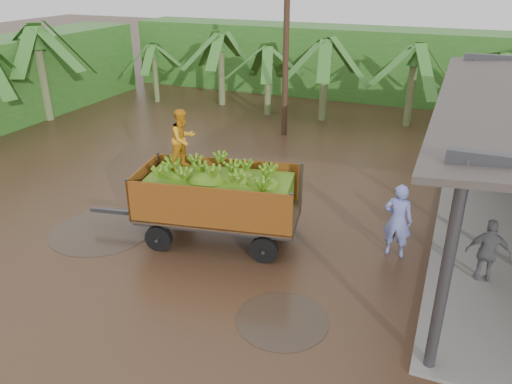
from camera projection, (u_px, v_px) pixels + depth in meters
ground at (241, 224)px, 13.86m from camera, size 100.00×100.00×0.00m
hedge_north at (326, 61)px, 27.27m from camera, size 22.00×3.00×3.60m
banana_trailer at (218, 196)px, 12.61m from camera, size 5.74×2.68×3.39m
man_blue at (398, 220)px, 12.02m from camera, size 0.70×0.47×1.89m
man_grey at (488, 252)px, 10.97m from camera, size 0.96×0.48×1.59m
utility_pole at (287, 25)px, 19.34m from camera, size 1.20×0.24×8.75m
banana_plants at (180, 90)px, 20.22m from camera, size 24.99×21.38×4.36m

